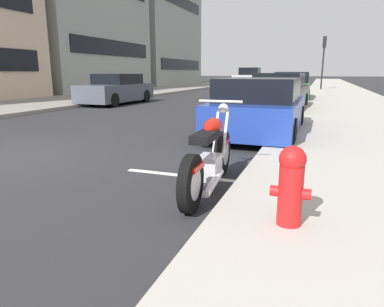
# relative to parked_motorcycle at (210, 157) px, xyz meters

# --- Properties ---
(ground_plane) EXTENTS (260.00, 260.00, 0.00)m
(ground_plane) POSITION_rel_parked_motorcycle_xyz_m (0.45, 4.13, -0.43)
(ground_plane) COLOR #28282B
(sidewalk_near_curb) EXTENTS (120.00, 4.40, 0.14)m
(sidewalk_near_curb) POSITION_rel_parked_motorcycle_xyz_m (12.45, -2.53, -0.36)
(sidewalk_near_curb) COLOR #ADA89E
(sidewalk_near_curb) RESTS_ON ground
(sidewalk_far_curb) EXTENTS (120.00, 5.00, 0.14)m
(sidewalk_far_curb) POSITION_rel_parked_motorcycle_xyz_m (12.45, 11.00, -0.36)
(sidewalk_far_curb) COLOR gray
(sidewalk_far_curb) RESTS_ON ground
(parking_stall_stripe) EXTENTS (0.12, 2.20, 0.01)m
(parking_stall_stripe) POSITION_rel_parked_motorcycle_xyz_m (0.45, 0.37, -0.43)
(parking_stall_stripe) COLOR silver
(parking_stall_stripe) RESTS_ON ground
(parked_motorcycle) EXTENTS (2.19, 0.62, 1.12)m
(parked_motorcycle) POSITION_rel_parked_motorcycle_xyz_m (0.00, 0.00, 0.00)
(parked_motorcycle) COLOR black
(parked_motorcycle) RESTS_ON ground
(parked_car_mid_block) EXTENTS (4.03, 1.92, 1.37)m
(parked_car_mid_block) POSITION_rel_parked_motorcycle_xyz_m (4.21, 0.06, 0.22)
(parked_car_mid_block) COLOR navy
(parked_car_mid_block) RESTS_ON ground
(parked_car_behind_motorcycle) EXTENTS (4.50, 2.10, 1.47)m
(parked_car_behind_motorcycle) POSITION_rel_parked_motorcycle_xyz_m (10.10, 0.25, 0.25)
(parked_car_behind_motorcycle) COLOR black
(parked_car_behind_motorcycle) RESTS_ON ground
(parked_car_across_street) EXTENTS (4.33, 2.02, 1.51)m
(parked_car_across_street) POSITION_rel_parked_motorcycle_xyz_m (15.68, 0.21, 0.28)
(parked_car_across_street) COLOR #236638
(parked_car_across_street) RESTS_ON ground
(crossing_truck) EXTENTS (2.09, 5.57, 1.97)m
(crossing_truck) POSITION_rel_parked_motorcycle_xyz_m (34.93, 5.45, 0.48)
(crossing_truck) COLOR #B7B7BC
(crossing_truck) RESTS_ON ground
(car_opposite_curb) EXTENTS (4.41, 1.84, 1.42)m
(car_opposite_curb) POSITION_rel_parked_motorcycle_xyz_m (10.46, 7.93, 0.24)
(car_opposite_curb) COLOR #4C515B
(car_opposite_curb) RESTS_ON ground
(fire_hydrant) EXTENTS (0.24, 0.36, 0.74)m
(fire_hydrant) POSITION_rel_parked_motorcycle_xyz_m (-1.06, -1.09, 0.10)
(fire_hydrant) COLOR red
(fire_hydrant) RESTS_ON sidewalk_near_curb
(traffic_signal_near_corner) EXTENTS (0.36, 0.28, 4.09)m
(traffic_signal_near_corner) POSITION_rel_parked_motorcycle_xyz_m (26.16, -1.30, 2.66)
(traffic_signal_near_corner) COLOR black
(traffic_signal_near_corner) RESTS_ON sidewalk_near_curb
(townhouse_mid_block) EXTENTS (13.07, 8.19, 10.39)m
(townhouse_mid_block) POSITION_rel_parked_motorcycle_xyz_m (32.49, 17.36, 4.76)
(townhouse_mid_block) COLOR #939993
(townhouse_mid_block) RESTS_ON ground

